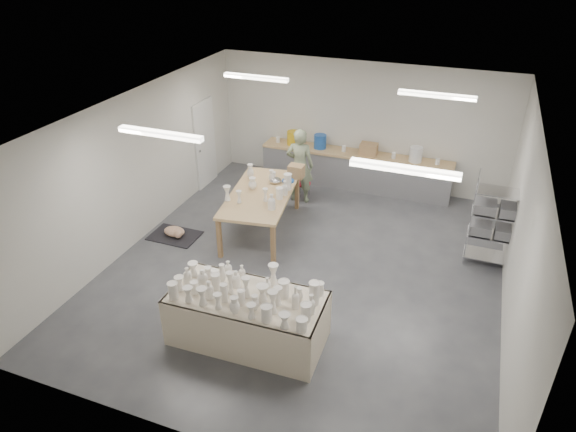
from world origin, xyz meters
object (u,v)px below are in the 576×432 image
at_px(drying_table, 247,316).
at_px(work_table, 265,191).
at_px(potter, 300,166).
at_px(red_stool, 303,184).

height_order(drying_table, work_table, work_table).
relative_size(potter, red_stool, 3.78).
bearing_deg(red_stool, work_table, -97.00).
distance_m(work_table, potter, 1.52).
distance_m(drying_table, work_table, 3.38).
bearing_deg(potter, red_stool, -95.33).
bearing_deg(work_table, red_stool, 74.57).
bearing_deg(work_table, drying_table, -80.21).
relative_size(work_table, red_stool, 5.48).
xyz_separation_m(work_table, potter, (0.22, 1.51, -0.01)).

